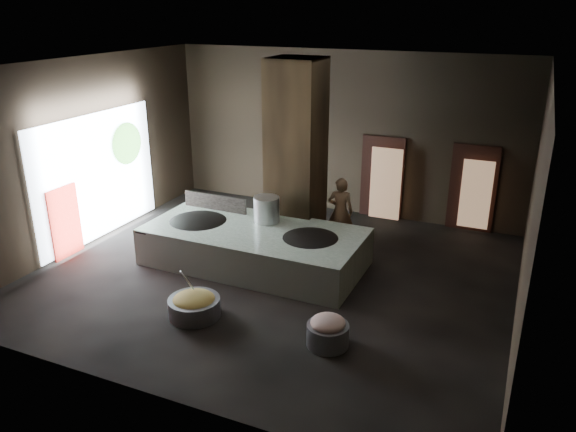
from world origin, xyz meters
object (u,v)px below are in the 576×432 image
at_px(hearth_platform, 254,246).
at_px(stock_pot, 266,210).
at_px(cook, 340,211).
at_px(meat_basin, 328,335).
at_px(wok_left, 198,225).
at_px(veg_basin, 194,307).
at_px(wok_right, 310,242).

distance_m(hearth_platform, stock_pot, 0.89).
bearing_deg(hearth_platform, cook, 53.85).
distance_m(stock_pot, meat_basin, 4.08).
relative_size(cook, meat_basin, 2.29).
xyz_separation_m(wok_left, cook, (2.86, 1.94, 0.10)).
height_order(stock_pot, meat_basin, stock_pot).
relative_size(veg_basin, meat_basin, 1.34).
xyz_separation_m(wok_right, cook, (0.06, 1.84, 0.10)).
xyz_separation_m(veg_basin, meat_basin, (2.68, 0.10, 0.02)).
bearing_deg(veg_basin, stock_pot, 89.03).
xyz_separation_m(hearth_platform, meat_basin, (2.67, -2.44, -0.22)).
bearing_deg(wok_right, cook, 88.09).
height_order(wok_right, cook, cook).
bearing_deg(wok_right, hearth_platform, -177.88).
relative_size(hearth_platform, wok_right, 3.41).
bearing_deg(stock_pot, cook, 44.57).
relative_size(wok_left, meat_basin, 2.09).
relative_size(wok_left, wok_right, 1.07).
xyz_separation_m(wok_left, veg_basin, (1.45, -2.49, -0.57)).
xyz_separation_m(wok_left, wok_right, (2.80, 0.10, 0.00)).
bearing_deg(meat_basin, stock_pot, 131.32).
bearing_deg(hearth_platform, stock_pot, 85.39).
xyz_separation_m(cook, veg_basin, (-1.41, -4.43, -0.67)).
bearing_deg(veg_basin, wok_left, 120.18).
bearing_deg(wok_right, wok_left, -177.95).
xyz_separation_m(wok_left, stock_pot, (1.50, 0.60, 0.38)).
distance_m(wok_right, meat_basin, 2.87).
bearing_deg(veg_basin, meat_basin, 2.23).
xyz_separation_m(stock_pot, cook, (1.36, 1.34, -0.28)).
height_order(wok_left, stock_pot, stock_pot).
distance_m(stock_pot, veg_basin, 3.23).
xyz_separation_m(stock_pot, veg_basin, (-0.05, -3.09, -0.95)).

